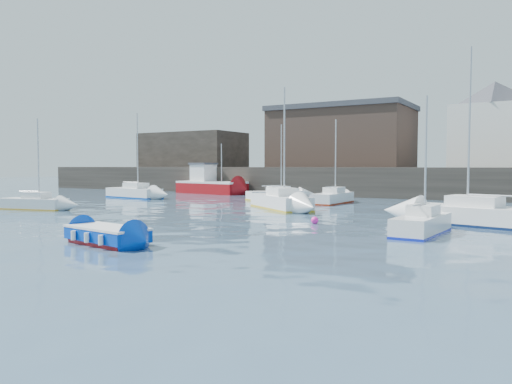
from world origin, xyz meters
The scene contains 18 objects.
water centered at (0.00, 0.00, 0.00)m, with size 220.00×220.00×0.00m, color #2D4760.
quay_wall centered at (0.00, 35.00, 1.50)m, with size 90.00×5.00×3.00m, color #28231E.
land_strip centered at (0.00, 53.00, 1.40)m, with size 90.00×32.00×2.80m, color #28231E.
bldg_east_d centered at (11.00, 41.50, 7.36)m, with size 11.14×11.14×8.95m.
warehouse centered at (-6.00, 43.00, 6.62)m, with size 16.40×10.40×7.60m.
bldg_west centered at (-28.00, 42.00, 5.30)m, with size 14.00×8.00×5.00m.
blue_dinghy centered at (0.66, -0.96, 0.40)m, with size 4.04×2.29×0.73m.
fishing_boat centered at (-17.58, 31.54, 1.09)m, with size 8.88×4.44×5.63m.
sailboat_a centered at (-16.07, 7.79, 0.46)m, with size 5.24×2.63×6.51m.
sailboat_b centered at (-0.94, 17.17, 0.57)m, with size 6.65×5.95×8.74m.
sailboat_c centered at (10.89, 8.47, 0.49)m, with size 1.87×4.94×6.38m.
sailboat_d centered at (12.86, 13.30, 0.57)m, with size 7.70×4.00×9.38m.
sailboat_e centered at (-19.32, 21.23, 0.54)m, with size 6.62×2.88×8.25m.
sailboat_f centered at (0.34, 24.21, 0.50)m, with size 1.85×5.46×7.05m.
sailboat_h centered at (-5.97, 25.96, 0.46)m, with size 4.78×5.31×7.00m.
buoy_near centered at (-1.53, 2.00, 0.00)m, with size 0.38×0.38×0.38m, color #FF21A6.
buoy_mid centered at (4.95, 9.87, 0.00)m, with size 0.41×0.41×0.41m, color #FF21A6.
buoy_far centered at (-0.33, 19.64, 0.00)m, with size 0.38×0.38×0.38m, color #FF21A6.
Camera 1 is at (15.80, -15.05, 3.14)m, focal length 35.00 mm.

